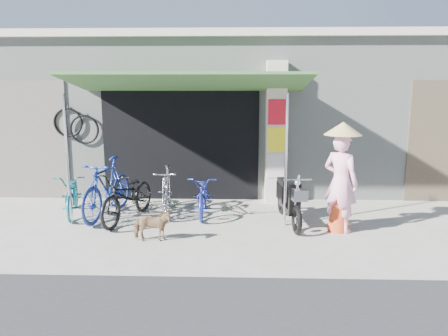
{
  "coord_description": "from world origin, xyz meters",
  "views": [
    {
      "loc": [
        0.06,
        -6.85,
        2.46
      ],
      "look_at": [
        -0.2,
        1.0,
        1.0
      ],
      "focal_mm": 35.0,
      "sensor_mm": 36.0,
      "label": 1
    }
  ],
  "objects_px": {
    "bike_teal": "(73,194)",
    "bike_blue": "(107,188)",
    "street_dog": "(152,226)",
    "moped": "(288,200)",
    "nun": "(341,179)",
    "bike_black": "(128,196)",
    "bike_silver": "(167,190)",
    "bike_navy": "(204,194)"
  },
  "relations": [
    {
      "from": "bike_teal",
      "to": "bike_blue",
      "type": "height_order",
      "value": "bike_blue"
    },
    {
      "from": "street_dog",
      "to": "moped",
      "type": "relative_size",
      "value": 0.37
    },
    {
      "from": "street_dog",
      "to": "nun",
      "type": "relative_size",
      "value": 0.33
    },
    {
      "from": "nun",
      "to": "bike_teal",
      "type": "bearing_deg",
      "value": 32.38
    },
    {
      "from": "bike_black",
      "to": "nun",
      "type": "bearing_deg",
      "value": 7.85
    },
    {
      "from": "bike_black",
      "to": "bike_silver",
      "type": "xyz_separation_m",
      "value": [
        0.63,
        0.51,
        -0.02
      ]
    },
    {
      "from": "bike_black",
      "to": "bike_navy",
      "type": "relative_size",
      "value": 1.18
    },
    {
      "from": "bike_blue",
      "to": "moped",
      "type": "distance_m",
      "value": 3.43
    },
    {
      "from": "bike_teal",
      "to": "nun",
      "type": "height_order",
      "value": "nun"
    },
    {
      "from": "street_dog",
      "to": "moped",
      "type": "bearing_deg",
      "value": -68.38
    },
    {
      "from": "bike_silver",
      "to": "moped",
      "type": "bearing_deg",
      "value": -17.29
    },
    {
      "from": "bike_black",
      "to": "street_dog",
      "type": "xyz_separation_m",
      "value": [
        0.65,
        -1.11,
        -0.22
      ]
    },
    {
      "from": "moped",
      "to": "nun",
      "type": "distance_m",
      "value": 1.05
    },
    {
      "from": "street_dog",
      "to": "bike_silver",
      "type": "bearing_deg",
      "value": -2.3
    },
    {
      "from": "bike_black",
      "to": "moped",
      "type": "relative_size",
      "value": 1.08
    },
    {
      "from": "street_dog",
      "to": "nun",
      "type": "xyz_separation_m",
      "value": [
        3.13,
        0.65,
        0.66
      ]
    },
    {
      "from": "bike_blue",
      "to": "bike_silver",
      "type": "relative_size",
      "value": 1.23
    },
    {
      "from": "bike_blue",
      "to": "bike_navy",
      "type": "relative_size",
      "value": 1.23
    },
    {
      "from": "street_dog",
      "to": "bike_black",
      "type": "bearing_deg",
      "value": 27.38
    },
    {
      "from": "bike_silver",
      "to": "bike_navy",
      "type": "height_order",
      "value": "bike_silver"
    },
    {
      "from": "bike_teal",
      "to": "bike_black",
      "type": "xyz_separation_m",
      "value": [
        1.18,
        -0.35,
        0.06
      ]
    },
    {
      "from": "bike_blue",
      "to": "bike_black",
      "type": "distance_m",
      "value": 0.51
    },
    {
      "from": "bike_silver",
      "to": "street_dog",
      "type": "bearing_deg",
      "value": -92.89
    },
    {
      "from": "bike_blue",
      "to": "bike_silver",
      "type": "bearing_deg",
      "value": 26.3
    },
    {
      "from": "bike_silver",
      "to": "street_dog",
      "type": "relative_size",
      "value": 2.45
    },
    {
      "from": "bike_silver",
      "to": "bike_navy",
      "type": "bearing_deg",
      "value": -9.56
    },
    {
      "from": "bike_blue",
      "to": "bike_black",
      "type": "height_order",
      "value": "bike_blue"
    },
    {
      "from": "bike_navy",
      "to": "bike_blue",
      "type": "bearing_deg",
      "value": -173.84
    },
    {
      "from": "bike_black",
      "to": "moped",
      "type": "xyz_separation_m",
      "value": [
        2.96,
        -0.05,
        -0.04
      ]
    },
    {
      "from": "bike_blue",
      "to": "bike_teal",
      "type": "bearing_deg",
      "value": -179.42
    },
    {
      "from": "bike_teal",
      "to": "bike_blue",
      "type": "relative_size",
      "value": 0.85
    },
    {
      "from": "bike_teal",
      "to": "moped",
      "type": "xyz_separation_m",
      "value": [
        4.14,
        -0.4,
        0.02
      ]
    },
    {
      "from": "bike_blue",
      "to": "street_dog",
      "type": "bearing_deg",
      "value": -39.01
    },
    {
      "from": "bike_blue",
      "to": "nun",
      "type": "xyz_separation_m",
      "value": [
        4.24,
        -0.68,
        0.36
      ]
    },
    {
      "from": "bike_teal",
      "to": "bike_silver",
      "type": "bearing_deg",
      "value": -10.18
    },
    {
      "from": "bike_blue",
      "to": "bike_navy",
      "type": "xyz_separation_m",
      "value": [
        1.82,
        0.22,
        -0.16
      ]
    },
    {
      "from": "bike_silver",
      "to": "moped",
      "type": "distance_m",
      "value": 2.39
    },
    {
      "from": "bike_silver",
      "to": "street_dog",
      "type": "height_order",
      "value": "bike_silver"
    },
    {
      "from": "bike_blue",
      "to": "moped",
      "type": "relative_size",
      "value": 1.11
    },
    {
      "from": "bike_navy",
      "to": "bike_black",
      "type": "bearing_deg",
      "value": -163.05
    },
    {
      "from": "nun",
      "to": "bike_navy",
      "type": "bearing_deg",
      "value": 21.31
    },
    {
      "from": "bike_blue",
      "to": "bike_navy",
      "type": "bearing_deg",
      "value": 17.97
    }
  ]
}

